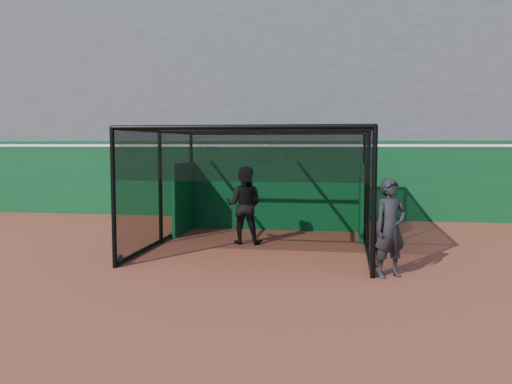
# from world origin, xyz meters

# --- Properties ---
(ground) EXTENTS (120.00, 120.00, 0.00)m
(ground) POSITION_xyz_m (0.00, 0.00, 0.00)
(ground) COLOR brown
(ground) RESTS_ON ground
(outfield_wall) EXTENTS (50.00, 0.50, 2.50)m
(outfield_wall) POSITION_xyz_m (0.00, 8.50, 1.29)
(outfield_wall) COLOR #0B3D1B
(outfield_wall) RESTS_ON ground
(grandstand) EXTENTS (50.00, 7.85, 8.95)m
(grandstand) POSITION_xyz_m (0.00, 12.27, 4.48)
(grandstand) COLOR #4C4C4F
(grandstand) RESTS_ON ground
(batting_cage) EXTENTS (4.98, 5.42, 2.70)m
(batting_cage) POSITION_xyz_m (0.31, 3.38, 1.35)
(batting_cage) COLOR black
(batting_cage) RESTS_ON ground
(batter) EXTENTS (0.92, 0.73, 1.86)m
(batter) POSITION_xyz_m (-0.15, 3.70, 0.93)
(batter) COLOR black
(batter) RESTS_ON ground
(on_deck_player) EXTENTS (0.78, 0.70, 1.78)m
(on_deck_player) POSITION_xyz_m (3.06, 0.84, 0.89)
(on_deck_player) COLOR black
(on_deck_player) RESTS_ON ground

